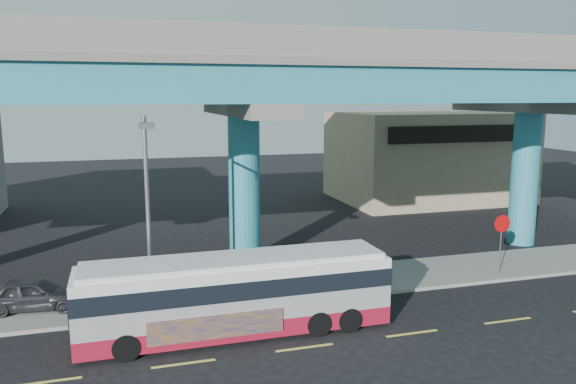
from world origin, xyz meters
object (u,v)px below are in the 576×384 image
object	(u,v)px
stop_sign	(502,231)
street_lamp	(148,189)
parked_car	(34,294)
transit_bus	(237,292)

from	to	relation	value
stop_sign	street_lamp	bearing A→B (deg)	-152.49
street_lamp	stop_sign	xyz separation A→B (m)	(15.68, 0.73, -2.79)
stop_sign	parked_car	bearing A→B (deg)	-159.07
street_lamp	stop_sign	world-z (taller)	street_lamp
parked_car	street_lamp	distance (m)	6.41
street_lamp	parked_car	bearing A→B (deg)	154.15
parked_car	street_lamp	bearing A→B (deg)	-109.82
transit_bus	street_lamp	distance (m)	4.87
parked_car	stop_sign	bearing A→B (deg)	-87.90
transit_bus	parked_car	distance (m)	8.25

